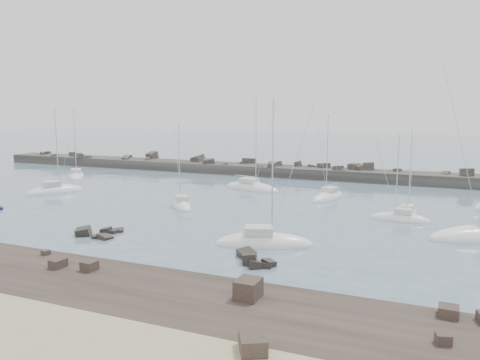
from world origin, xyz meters
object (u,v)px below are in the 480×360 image
Objects in this scene: sailboat_1 at (76,176)px; sailboat_6 at (328,198)px; sailboat_3 at (55,192)px; sailboat_8 at (400,219)px; sailboat_9 at (407,216)px; sailboat_5 at (181,205)px; sailboat_4 at (251,188)px; sailboat_7 at (264,244)px.

sailboat_1 is 47.88m from sailboat_6.
sailboat_1 is 1.01× the size of sailboat_3.
sailboat_9 is (0.64, 2.22, 0.00)m from sailboat_8.
sailboat_4 is at bearing 76.08° from sailboat_5.
sailboat_6 is (16.68, 12.71, 0.01)m from sailboat_5.
sailboat_5 is at bearing -103.92° from sailboat_4.
sailboat_3 is 22.85m from sailboat_5.
sailboat_9 is (27.67, 5.07, 0.00)m from sailboat_5.
sailboat_7 is 1.33× the size of sailboat_9.
sailboat_3 is 1.29× the size of sailboat_8.
sailboat_8 is at bearing -106.07° from sailboat_9.
sailboat_5 is at bearing -169.61° from sailboat_9.
sailboat_1 is 59.52m from sailboat_8.
sailboat_6 reaches higher than sailboat_8.
sailboat_3 is 1.25× the size of sailboat_9.
sailboat_5 is 20.08m from sailboat_7.
sailboat_5 is (31.12, -15.53, 0.00)m from sailboat_1.
sailboat_1 reaches higher than sailboat_9.
sailboat_5 is (22.81, -1.45, -0.02)m from sailboat_3.
sailboat_4 is at bearing 113.28° from sailboat_7.
sailboat_8 is (11.17, 15.16, -0.02)m from sailboat_7.
sailboat_6 reaches higher than sailboat_5.
sailboat_9 is at bearing 4.11° from sailboat_3.
sailboat_4 is 1.06× the size of sailboat_7.
sailboat_3 reaches higher than sailboat_8.
sailboat_6 is 14.29m from sailboat_8.
sailboat_6 is at bearing 37.30° from sailboat_5.
sailboat_4 is at bearing 156.20° from sailboat_9.
sailboat_7 is (38.67, -13.76, -0.00)m from sailboat_3.
sailboat_5 is 0.91× the size of sailboat_6.
sailboat_4 is 30.36m from sailboat_7.
sailboat_7 reaches higher than sailboat_9.
sailboat_4 reaches higher than sailboat_6.
sailboat_3 is 1.18× the size of sailboat_5.
sailboat_9 is at bearing -34.79° from sailboat_6.
sailboat_3 reaches higher than sailboat_9.
sailboat_4 reaches higher than sailboat_5.
sailboat_3 is 50.61m from sailboat_9.
sailboat_8 is (27.03, 2.85, -0.00)m from sailboat_5.
sailboat_5 is 28.14m from sailboat_9.
sailboat_5 is (-3.86, -15.58, -0.01)m from sailboat_4.
sailboat_7 is at bearing -124.20° from sailboat_9.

